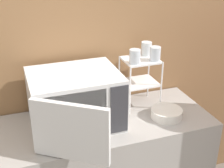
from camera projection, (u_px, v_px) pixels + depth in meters
wall_back at (79, 49)px, 2.08m from camera, size 8.00×0.06×2.60m
microwave at (75, 101)px, 1.87m from camera, size 0.55×0.68×0.34m
dish_rack at (140, 73)px, 2.09m from camera, size 0.23×0.21×0.34m
glass_front_left at (135, 57)px, 1.95m from camera, size 0.07×0.07×0.09m
glass_back_right at (146, 49)px, 2.10m from camera, size 0.07×0.07×0.09m
glass_front_right at (155, 54)px, 2.00m from camera, size 0.07×0.07×0.09m
bowl at (167, 113)px, 2.02m from camera, size 0.20×0.20×0.06m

